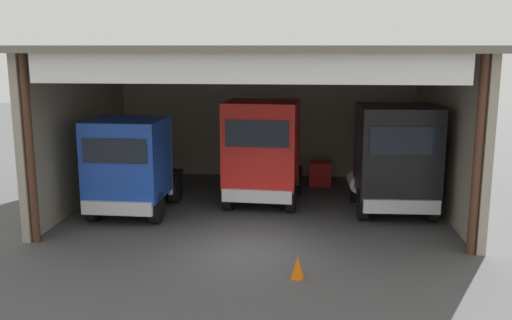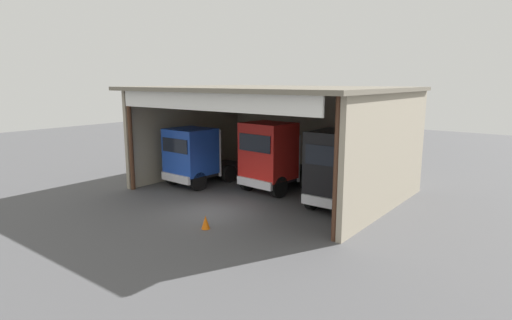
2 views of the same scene
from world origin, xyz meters
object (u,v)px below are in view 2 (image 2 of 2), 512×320
oil_drum (337,176)px  tool_cart (334,177)px  truck_blue_yard_outside (195,156)px  truck_black_center_bay (341,169)px  traffic_cone (206,222)px  truck_red_center_left_bay (272,156)px

oil_drum → tool_cart: 0.50m
truck_blue_yard_outside → oil_drum: size_ratio=5.64×
truck_blue_yard_outside → oil_drum: 8.37m
truck_black_center_bay → traffic_cone: size_ratio=8.26×
truck_black_center_bay → oil_drum: 5.25m
truck_red_center_left_bay → tool_cart: truck_red_center_left_bay is taller
tool_cart → truck_blue_yard_outside: bearing=-144.3°
truck_black_center_bay → tool_cart: bearing=-60.1°
truck_red_center_left_bay → traffic_cone: size_ratio=9.20×
traffic_cone → truck_red_center_left_bay: bearing=101.6°
truck_blue_yard_outside → truck_black_center_bay: (8.85, 0.77, 0.26)m
truck_blue_yard_outside → oil_drum: truck_blue_yard_outside is taller
tool_cart → oil_drum: bearing=97.5°
truck_red_center_left_bay → traffic_cone: bearing=105.8°
oil_drum → truck_black_center_bay: bearing=-61.4°
truck_black_center_bay → truck_blue_yard_outside: bearing=4.0°
oil_drum → traffic_cone: bearing=-94.4°
truck_red_center_left_bay → truck_black_center_bay: (4.52, -0.78, 0.03)m
truck_blue_yard_outside → traffic_cone: size_ratio=9.27×
truck_blue_yard_outside → tool_cart: bearing=-142.3°
truck_blue_yard_outside → traffic_cone: (5.67, -4.95, -1.45)m
traffic_cone → oil_drum: bearing=85.6°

